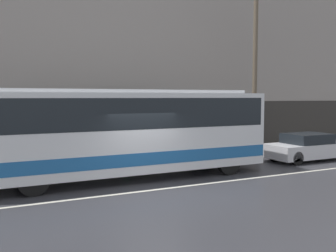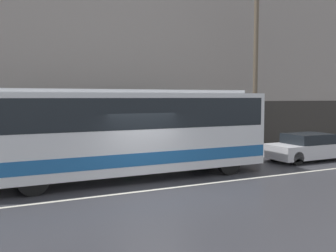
# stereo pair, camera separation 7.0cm
# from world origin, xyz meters

# --- Properties ---
(ground_plane) EXTENTS (60.00, 60.00, 0.00)m
(ground_plane) POSITION_xyz_m (0.00, 0.00, 0.00)
(ground_plane) COLOR #333338
(sidewalk) EXTENTS (60.00, 3.08, 0.15)m
(sidewalk) POSITION_xyz_m (0.00, 5.54, 0.07)
(sidewalk) COLOR #A09E99
(sidewalk) RESTS_ON ground_plane
(building_facade) EXTENTS (60.00, 0.35, 11.65)m
(building_facade) POSITION_xyz_m (0.00, 7.22, 5.62)
(building_facade) COLOR gray
(building_facade) RESTS_ON ground_plane
(lane_stripe) EXTENTS (54.00, 0.14, 0.01)m
(lane_stripe) POSITION_xyz_m (0.00, 0.00, 0.00)
(lane_stripe) COLOR beige
(lane_stripe) RESTS_ON ground_plane
(transit_bus) EXTENTS (11.32, 2.51, 3.32)m
(transit_bus) POSITION_xyz_m (-0.34, 2.07, 1.87)
(transit_bus) COLOR silver
(transit_bus) RESTS_ON ground_plane
(sedan_white_front) EXTENTS (4.35, 1.76, 1.30)m
(sedan_white_front) POSITION_xyz_m (9.13, 2.07, 0.62)
(sedan_white_front) COLOR silver
(sedan_white_front) RESTS_ON ground_plane
(utility_pole_near) EXTENTS (0.25, 0.25, 8.35)m
(utility_pole_near) POSITION_xyz_m (8.08, 4.87, 4.32)
(utility_pole_near) COLOR brown
(utility_pole_near) RESTS_ON sidewalk
(pedestrian_waiting) EXTENTS (0.36, 0.36, 1.77)m
(pedestrian_waiting) POSITION_xyz_m (0.98, 5.10, 0.98)
(pedestrian_waiting) COLOR #1E5933
(pedestrian_waiting) RESTS_ON sidewalk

